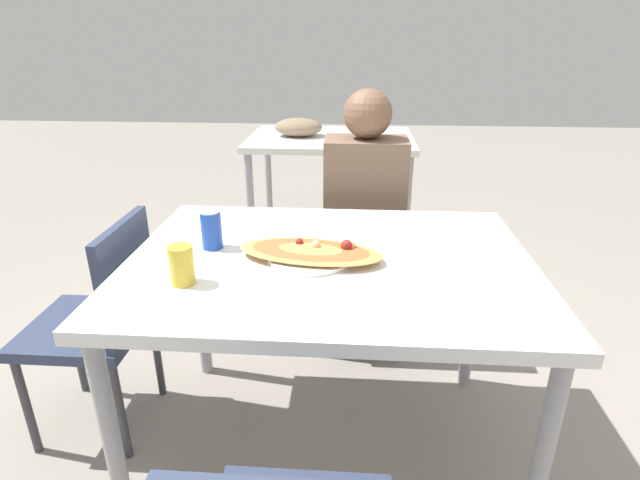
% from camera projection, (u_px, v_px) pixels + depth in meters
% --- Properties ---
extents(ground_plane, '(14.00, 14.00, 0.00)m').
position_uv_depth(ground_plane, '(328.00, 445.00, 1.85)').
color(ground_plane, gray).
extents(dining_table, '(1.25, 0.93, 0.77)m').
position_uv_depth(dining_table, '(329.00, 278.00, 1.58)').
color(dining_table, white).
rests_on(dining_table, ground_plane).
extents(chair_far_seated, '(0.40, 0.40, 0.83)m').
position_uv_depth(chair_far_seated, '(362.00, 245.00, 2.39)').
color(chair_far_seated, '#2D3851').
rests_on(chair_far_seated, ground_plane).
extents(chair_side_left, '(0.40, 0.40, 0.83)m').
position_uv_depth(chair_side_left, '(102.00, 316.00, 1.79)').
color(chair_side_left, '#2D3851').
rests_on(chair_side_left, ground_plane).
extents(person_seated, '(0.35, 0.25, 1.21)m').
position_uv_depth(person_seated, '(364.00, 207.00, 2.20)').
color(person_seated, '#2D2D38').
rests_on(person_seated, ground_plane).
extents(pizza_main, '(0.48, 0.27, 0.06)m').
position_uv_depth(pizza_main, '(311.00, 252.00, 1.54)').
color(pizza_main, white).
rests_on(pizza_main, dining_table).
extents(soda_can, '(0.07, 0.07, 0.12)m').
position_uv_depth(soda_can, '(211.00, 230.00, 1.60)').
color(soda_can, '#1E47B2').
rests_on(soda_can, dining_table).
extents(drink_glass, '(0.07, 0.07, 0.11)m').
position_uv_depth(drink_glass, '(182.00, 265.00, 1.38)').
color(drink_glass, gold).
rests_on(drink_glass, dining_table).
extents(background_table, '(1.10, 0.80, 0.89)m').
position_uv_depth(background_table, '(325.00, 145.00, 3.39)').
color(background_table, white).
rests_on(background_table, ground_plane).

